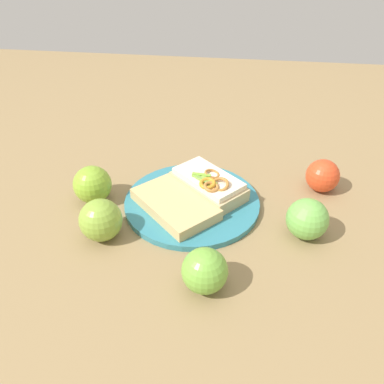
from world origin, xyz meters
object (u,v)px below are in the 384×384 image
object	(u,v)px
apple_3	(92,185)
apple_4	(307,219)
apple_1	(323,176)
apple_2	(205,271)
plate	(192,202)
sandwich	(208,184)
apple_0	(101,220)
bread_slice_side	(175,204)

from	to	relation	value
apple_3	apple_4	world-z (taller)	apple_3
apple_1	apple_2	size ratio (longest dim) A/B	0.95
apple_1	plate	bearing A→B (deg)	-71.09
sandwich	apple_0	bearing A→B (deg)	-98.83
bread_slice_side	plate	bearing A→B (deg)	92.55
sandwich	apple_4	distance (m)	0.21
plate	apple_1	bearing A→B (deg)	108.91
apple_3	apple_0	bearing A→B (deg)	26.60
sandwich	apple_3	size ratio (longest dim) A/B	2.23
plate	apple_4	bearing A→B (deg)	74.02
apple_3	apple_4	xyz separation A→B (m)	(0.05, 0.43, -0.00)
plate	apple_0	size ratio (longest dim) A/B	3.51
apple_0	apple_3	bearing A→B (deg)	-153.40
apple_4	plate	bearing A→B (deg)	-105.98
plate	bread_slice_side	bearing A→B (deg)	-41.84
apple_2	apple_3	xyz separation A→B (m)	(-0.20, -0.25, 0.00)
bread_slice_side	apple_4	distance (m)	0.25
sandwich	apple_3	world-z (taller)	apple_3
apple_2	apple_0	bearing A→B (deg)	-115.27
apple_1	apple_3	distance (m)	0.48
sandwich	apple_0	xyz separation A→B (m)	(0.15, -0.18, 0.01)
apple_0	apple_2	bearing A→B (deg)	64.73
bread_slice_side	apple_3	distance (m)	0.18
apple_1	sandwich	bearing A→B (deg)	-75.69
apple_3	apple_4	size ratio (longest dim) A/B	1.01
bread_slice_side	apple_2	bearing A→B (deg)	-21.96
apple_0	apple_2	distance (m)	0.22
bread_slice_side	apple_1	bearing A→B (deg)	67.13
sandwich	bread_slice_side	size ratio (longest dim) A/B	1.02
sandwich	apple_0	distance (m)	0.23
apple_4	apple_2	bearing A→B (deg)	-49.20
plate	apple_0	xyz separation A→B (m)	(0.12, -0.15, 0.03)
bread_slice_side	apple_0	bearing A→B (deg)	-100.90
sandwich	apple_4	size ratio (longest dim) A/B	2.26
bread_slice_side	apple_1	xyz separation A→B (m)	(-0.13, 0.30, 0.01)
sandwich	apple_0	world-z (taller)	apple_0
sandwich	apple_1	distance (m)	0.25
plate	sandwich	xyz separation A→B (m)	(-0.03, 0.03, 0.03)
sandwich	apple_2	distance (m)	0.24
apple_2	apple_4	world-z (taller)	apple_4
apple_0	apple_4	bearing A→B (deg)	98.28
apple_2	apple_4	distance (m)	0.23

